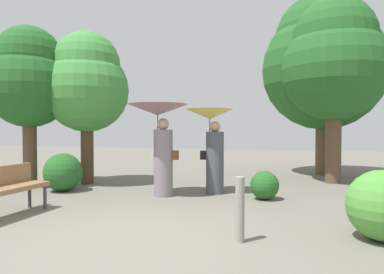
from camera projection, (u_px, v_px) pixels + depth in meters
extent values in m
plane|color=#6B665B|center=(124.00, 240.00, 4.63)|extent=(40.00, 40.00, 0.00)
cylinder|color=gray|center=(163.00, 163.00, 7.64)|extent=(0.41, 0.41, 1.44)
sphere|color=tan|center=(163.00, 124.00, 7.62)|extent=(0.26, 0.26, 0.26)
cylinder|color=#333338|center=(158.00, 134.00, 7.65)|extent=(0.02, 0.02, 0.81)
cone|color=gray|center=(158.00, 110.00, 7.63)|extent=(1.32, 1.32, 0.24)
cube|color=brown|center=(175.00, 155.00, 7.58)|extent=(0.14, 0.10, 0.20)
cylinder|color=#474C56|center=(215.00, 163.00, 7.93)|extent=(0.40, 0.40, 1.39)
sphere|color=tan|center=(215.00, 127.00, 7.91)|extent=(0.25, 0.25, 0.25)
cylinder|color=#333338|center=(210.00, 136.00, 7.94)|extent=(0.02, 0.02, 0.76)
cone|color=#D8C64C|center=(210.00, 114.00, 7.93)|extent=(1.06, 1.06, 0.23)
cube|color=black|center=(204.00, 155.00, 7.98)|extent=(0.14, 0.10, 0.20)
cylinder|color=#38383D|center=(45.00, 197.00, 6.43)|extent=(0.06, 0.06, 0.44)
cylinder|color=#38383D|center=(30.00, 196.00, 6.53)|extent=(0.06, 0.06, 0.44)
cube|color=olive|center=(8.00, 189.00, 5.84)|extent=(0.49, 1.52, 0.08)
cylinder|color=#4C3823|center=(87.00, 121.00, 9.30)|extent=(0.33, 0.33, 3.29)
sphere|color=#428C3D|center=(87.00, 90.00, 9.28)|extent=(2.20, 2.20, 2.20)
sphere|color=#428C3D|center=(87.00, 65.00, 9.26)|extent=(1.76, 1.76, 1.76)
cylinder|color=brown|center=(323.00, 105.00, 11.08)|extent=(0.44, 0.44, 4.42)
sphere|color=#235B23|center=(323.00, 69.00, 11.05)|extent=(3.78, 3.78, 3.78)
sphere|color=#235B23|center=(324.00, 41.00, 11.03)|extent=(3.02, 3.02, 3.02)
cylinder|color=brown|center=(30.00, 119.00, 9.00)|extent=(0.34, 0.34, 3.39)
sphere|color=#235B23|center=(29.00, 86.00, 8.98)|extent=(2.11, 2.11, 2.11)
sphere|color=#235B23|center=(29.00, 59.00, 8.96)|extent=(1.69, 1.69, 1.69)
cylinder|color=brown|center=(334.00, 107.00, 9.43)|extent=(0.40, 0.40, 4.05)
sphere|color=#235B23|center=(334.00, 69.00, 9.40)|extent=(2.73, 2.73, 2.73)
sphere|color=#235B23|center=(334.00, 39.00, 9.38)|extent=(2.19, 2.19, 2.19)
sphere|color=#235B23|center=(265.00, 185.00, 7.27)|extent=(0.59, 0.59, 0.59)
sphere|color=#235B23|center=(63.00, 172.00, 8.22)|extent=(0.89, 0.89, 0.89)
sphere|color=#4C9338|center=(383.00, 205.00, 4.61)|extent=(0.93, 0.93, 0.93)
cylinder|color=gray|center=(240.00, 210.00, 4.55)|extent=(0.12, 0.12, 0.85)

